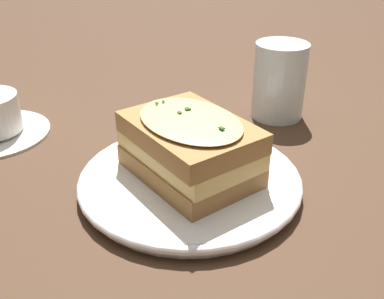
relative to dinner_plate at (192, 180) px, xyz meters
name	(u,v)px	position (x,y,z in m)	size (l,w,h in m)	color
ground_plane	(194,203)	(-0.03, 0.00, -0.01)	(2.40, 2.40, 0.00)	#473021
dinner_plate	(192,180)	(0.00, 0.00, 0.00)	(0.25, 0.25, 0.02)	white
sandwich	(193,147)	(0.00, 0.00, 0.04)	(0.17, 0.16, 0.07)	#A37542
water_glass	(279,81)	(0.17, -0.15, 0.04)	(0.08, 0.08, 0.11)	silver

